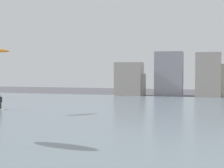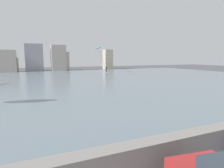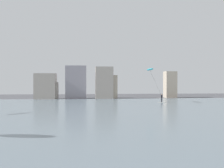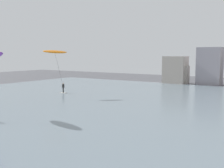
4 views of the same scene
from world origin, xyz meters
name	(u,v)px [view 2 (image 2 of 4)]	position (x,y,z in m)	size (l,w,h in m)	color
seawall_barrier	(205,141)	(0.00, 3.77, 0.54)	(60.00, 0.70, 1.08)	gray
water_bay	(72,81)	(0.00, 30.47, 0.05)	(84.00, 52.00, 0.10)	slate
far_shore_buildings	(45,60)	(-2.09, 58.17, 3.37)	(34.44, 5.74, 7.90)	#A89E93
kitesurfer_cyan	(98,49)	(9.82, 44.51, 6.01)	(3.94, 3.71, 6.62)	silver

